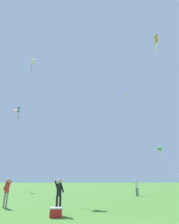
# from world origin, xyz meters

# --- Properties ---
(kite_yellow_diamond) EXTENTS (0.96, 6.79, 25.52)m
(kite_yellow_diamond) POSITION_xyz_m (9.45, 44.00, 22.23)
(kite_yellow_diamond) COLOR yellow
(kite_yellow_diamond) RESTS_ON ground_plane
(kite_green_small) EXTENTS (1.08, 10.41, 7.38)m
(kite_green_small) POSITION_xyz_m (10.16, 26.80, 6.85)
(kite_green_small) COLOR green
(kite_green_small) RESTS_ON ground_plane
(kite_orange_box) EXTENTS (1.60, 4.53, 25.94)m
(kite_orange_box) POSITION_xyz_m (9.94, 21.15, 24.86)
(kite_orange_box) COLOR orange
(kite_orange_box) RESTS_ON ground_plane
(kite_teal_box) EXTENTS (0.55, 7.53, 17.59)m
(kite_teal_box) POSITION_xyz_m (-17.82, 34.89, 16.69)
(kite_teal_box) COLOR teal
(kite_teal_box) RESTS_ON ground_plane
(kite_white_distant) EXTENTS (1.85, 4.90, 20.39)m
(kite_white_distant) POSITION_xyz_m (-10.96, 20.21, 19.77)
(kite_white_distant) COLOR white
(kite_white_distant) RESTS_ON ground_plane
(kite_red_high) EXTENTS (1.16, 9.73, 20.53)m
(kite_red_high) POSITION_xyz_m (-21.88, 43.33, 18.56)
(kite_red_high) COLOR red
(kite_red_high) RESTS_ON ground_plane
(person_near_tree) EXTENTS (0.54, 0.34, 1.77)m
(person_near_tree) POSITION_xyz_m (3.74, 17.94, 1.06)
(person_near_tree) COLOR #2D3351
(person_near_tree) RESTS_ON ground_plane
(person_with_spool) EXTENTS (0.59, 0.25, 1.81)m
(person_with_spool) POSITION_xyz_m (-7.44, 7.99, 1.09)
(person_with_spool) COLOR gray
(person_with_spool) RESTS_ON ground_plane
(person_in_red_shirt) EXTENTS (0.57, 0.24, 1.77)m
(person_in_red_shirt) POSITION_xyz_m (-3.51, 5.16, 1.07)
(person_in_red_shirt) COLOR black
(person_in_red_shirt) RESTS_ON ground_plane
(picnic_cooler) EXTENTS (0.60, 0.40, 0.44)m
(picnic_cooler) POSITION_xyz_m (-3.51, 4.42, 0.22)
(picnic_cooler) COLOR red
(picnic_cooler) RESTS_ON ground_plane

